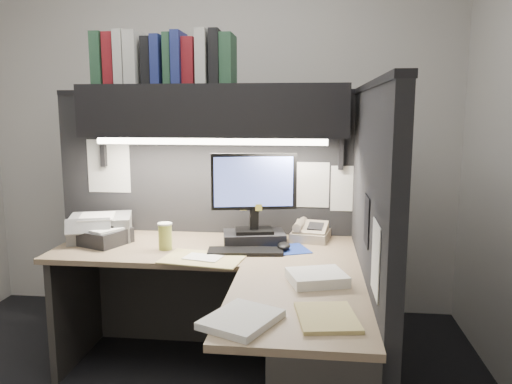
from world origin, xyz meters
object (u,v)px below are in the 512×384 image
telephone (311,233)px  coffee_cup (165,237)px  keyboard (246,251)px  notebook_stack (101,236)px  overhead_shelf (215,111)px  monitor (254,208)px  printer (101,227)px  desk (249,341)px

telephone → coffee_cup: bearing=-149.0°
keyboard → coffee_cup: (-0.46, 0.02, 0.06)m
coffee_cup → notebook_stack: (-0.41, 0.08, -0.03)m
overhead_shelf → monitor: overhead_shelf is taller
printer → telephone: bearing=-12.6°
telephone → printer: bearing=-164.1°
overhead_shelf → keyboard: size_ratio=3.77×
monitor → telephone: (0.33, 0.13, -0.17)m
printer → coffee_cup: bearing=-39.8°
monitor → keyboard: monitor is taller
overhead_shelf → notebook_stack: size_ratio=5.31×
desk → coffee_cup: size_ratio=11.97×
telephone → notebook_stack: same height
coffee_cup → overhead_shelf: bearing=48.4°
coffee_cup → notebook_stack: bearing=168.5°
desk → keyboard: keyboard is taller
monitor → overhead_shelf: bearing=148.0°
desk → telephone: (0.27, 0.79, 0.33)m
desk → notebook_stack: (-0.95, 0.57, 0.33)m
desk → overhead_shelf: 1.33m
monitor → telephone: bearing=9.6°
overhead_shelf → keyboard: overhead_shelf is taller
telephone → printer: 1.27m
monitor → keyboard: 0.29m
printer → desk: bearing=-51.9°
monitor → keyboard: (-0.02, -0.20, -0.20)m
keyboard → notebook_stack: notebook_stack is taller
keyboard → printer: bearing=161.2°
coffee_cup → desk: bearing=-42.0°
keyboard → notebook_stack: 0.88m
monitor → printer: 0.95m
coffee_cup → notebook_stack: 0.42m
monitor → printer: bearing=168.1°
overhead_shelf → telephone: bearing=3.5°
notebook_stack → overhead_shelf: bearing=15.8°
coffee_cup → printer: bearing=158.2°
overhead_shelf → monitor: 0.62m
keyboard → printer: (-0.92, 0.21, 0.06)m
keyboard → notebook_stack: bearing=166.9°
keyboard → desk: bearing=-86.2°
monitor → keyboard: size_ratio=1.29×
printer → notebook_stack: (0.04, -0.10, -0.03)m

